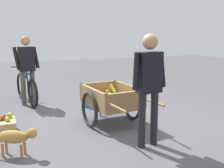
{
  "coord_description": "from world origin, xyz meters",
  "views": [
    {
      "loc": [
        -4.27,
        1.81,
        1.65
      ],
      "look_at": [
        0.04,
        -0.01,
        0.75
      ],
      "focal_mm": 42.6,
      "sensor_mm": 36.0,
      "label": 1
    }
  ],
  "objects_px": {
    "vendor_person": "(149,81)",
    "bicycle": "(26,88)",
    "fruit_cart": "(111,100)",
    "dog": "(16,137)",
    "cyclist_person": "(27,64)",
    "apple_crate": "(6,126)",
    "plastic_bucket": "(89,102)"
  },
  "relations": [
    {
      "from": "vendor_person",
      "to": "bicycle",
      "type": "bearing_deg",
      "value": 23.29
    },
    {
      "from": "fruit_cart",
      "to": "dog",
      "type": "bearing_deg",
      "value": 113.32
    },
    {
      "from": "cyclist_person",
      "to": "fruit_cart",
      "type": "bearing_deg",
      "value": -147.23
    },
    {
      "from": "apple_crate",
      "to": "cyclist_person",
      "type": "bearing_deg",
      "value": -17.4
    },
    {
      "from": "fruit_cart",
      "to": "bicycle",
      "type": "height_order",
      "value": "bicycle"
    },
    {
      "from": "fruit_cart",
      "to": "bicycle",
      "type": "bearing_deg",
      "value": 31.43
    },
    {
      "from": "plastic_bucket",
      "to": "apple_crate",
      "type": "height_order",
      "value": "apple_crate"
    },
    {
      "from": "bicycle",
      "to": "dog",
      "type": "relative_size",
      "value": 2.7
    },
    {
      "from": "plastic_bucket",
      "to": "apple_crate",
      "type": "relative_size",
      "value": 0.6
    },
    {
      "from": "dog",
      "to": "bicycle",
      "type": "bearing_deg",
      "value": -8.05
    },
    {
      "from": "vendor_person",
      "to": "plastic_bucket",
      "type": "height_order",
      "value": "vendor_person"
    },
    {
      "from": "cyclist_person",
      "to": "plastic_bucket",
      "type": "distance_m",
      "value": 1.68
    },
    {
      "from": "vendor_person",
      "to": "apple_crate",
      "type": "xyz_separation_m",
      "value": [
        1.37,
        1.93,
        -0.86
      ]
    },
    {
      "from": "apple_crate",
      "to": "dog",
      "type": "bearing_deg",
      "value": -173.09
    },
    {
      "from": "fruit_cart",
      "to": "plastic_bucket",
      "type": "xyz_separation_m",
      "value": [
        1.21,
        0.04,
        -0.32
      ]
    },
    {
      "from": "fruit_cart",
      "to": "apple_crate",
      "type": "bearing_deg",
      "value": 82.88
    },
    {
      "from": "vendor_person",
      "to": "cyclist_person",
      "type": "xyz_separation_m",
      "value": [
        3.12,
        1.38,
        -0.04
      ]
    },
    {
      "from": "bicycle",
      "to": "plastic_bucket",
      "type": "distance_m",
      "value": 1.58
    },
    {
      "from": "vendor_person",
      "to": "dog",
      "type": "height_order",
      "value": "vendor_person"
    },
    {
      "from": "cyclist_person",
      "to": "plastic_bucket",
      "type": "bearing_deg",
      "value": -122.03
    },
    {
      "from": "vendor_person",
      "to": "plastic_bucket",
      "type": "xyz_separation_m",
      "value": [
        2.35,
        0.14,
        -0.86
      ]
    },
    {
      "from": "fruit_cart",
      "to": "apple_crate",
      "type": "distance_m",
      "value": 1.87
    },
    {
      "from": "dog",
      "to": "plastic_bucket",
      "type": "height_order",
      "value": "dog"
    },
    {
      "from": "plastic_bucket",
      "to": "apple_crate",
      "type": "xyz_separation_m",
      "value": [
        -0.98,
        1.79,
        0.01
      ]
    },
    {
      "from": "fruit_cart",
      "to": "cyclist_person",
      "type": "distance_m",
      "value": 2.41
    },
    {
      "from": "vendor_person",
      "to": "apple_crate",
      "type": "relative_size",
      "value": 3.73
    },
    {
      "from": "vendor_person",
      "to": "cyclist_person",
      "type": "height_order",
      "value": "vendor_person"
    },
    {
      "from": "vendor_person",
      "to": "dog",
      "type": "relative_size",
      "value": 2.69
    },
    {
      "from": "vendor_person",
      "to": "dog",
      "type": "distance_m",
      "value": 1.99
    },
    {
      "from": "bicycle",
      "to": "cyclist_person",
      "type": "relative_size",
      "value": 1.04
    },
    {
      "from": "dog",
      "to": "apple_crate",
      "type": "height_order",
      "value": "dog"
    },
    {
      "from": "vendor_person",
      "to": "plastic_bucket",
      "type": "distance_m",
      "value": 2.51
    }
  ]
}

